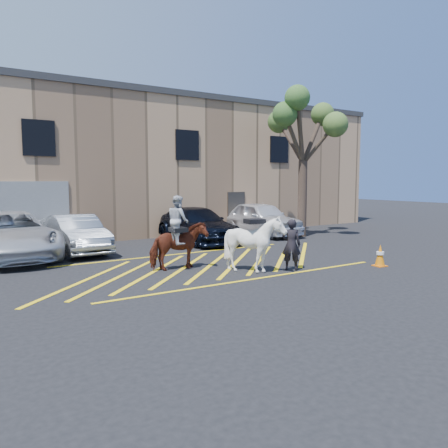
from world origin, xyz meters
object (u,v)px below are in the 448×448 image
car_silver_sedan (76,234)px  mounted_bay (178,240)px  car_blue_suv (197,225)px  tree (304,122)px  car_white_suv (261,218)px  traffic_cone (380,255)px  saddled_white (254,243)px  car_white_pickup (9,235)px  handler (291,245)px

car_silver_sedan → mounted_bay: mounted_bay is taller
car_blue_suv → tree: bearing=-11.1°
car_white_suv → tree: bearing=-48.6°
traffic_cone → car_silver_sedan: bearing=133.4°
car_blue_suv → traffic_cone: size_ratio=7.41×
car_white_suv → traffic_cone: 8.91m
saddled_white → traffic_cone: (4.08, -1.51, -0.54)m
traffic_cone → mounted_bay: bearing=152.1°
saddled_white → car_white_pickup: bearing=132.0°
handler → car_white_suv: bearing=-80.5°
mounted_bay → saddled_white: mounted_bay is taller
car_silver_sedan → handler: (4.87, -7.10, 0.07)m
car_blue_suv → handler: 7.24m
saddled_white → mounted_bay: bearing=138.4°
mounted_bay → tree: (9.00, 4.01, 4.73)m
car_white_pickup → car_silver_sedan: bearing=-2.4°
tree → saddled_white: bearing=-142.0°
car_silver_sedan → tree: (10.89, -1.09, 4.95)m
car_white_pickup → mounted_bay: 6.69m
handler → traffic_cone: handler is taller
handler → tree: bearing=-94.1°
car_white_pickup → tree: tree is taller
car_blue_suv → mounted_bay: 6.34m
car_white_pickup → tree: (13.28, -1.14, 4.84)m
car_silver_sedan → traffic_cone: (7.78, -8.23, -0.38)m
car_blue_suv → handler: (-0.62, -7.21, 0.03)m
saddled_white → traffic_cone: bearing=-20.4°
car_white_pickup → saddled_white: bearing=-49.3°
car_white_suv → handler: (-4.65, -7.60, -0.05)m
car_silver_sedan → tree: 12.01m
traffic_cone → handler: bearing=158.8°
handler → mounted_bay: (-2.98, 1.99, 0.14)m
handler → car_silver_sedan: bearing=-14.5°
mounted_bay → tree: 10.93m
mounted_bay → tree: tree is taller
mounted_bay → traffic_cone: size_ratio=3.26×
saddled_white → tree: bearing=38.0°
car_blue_suv → handler: bearing=-93.4°
car_silver_sedan → tree: tree is taller
car_white_pickup → car_blue_suv: 7.88m
car_silver_sedan → car_blue_suv: (5.49, 0.11, 0.04)m
car_white_pickup → mounted_bay: (4.28, -5.15, 0.11)m
car_silver_sedan → mounted_bay: (1.89, -5.10, 0.22)m
saddled_white → traffic_cone: 4.38m
traffic_cone → saddled_white: bearing=159.6°
car_blue_suv → car_white_suv: bearing=7.0°
car_white_suv → car_blue_suv: bearing=-173.8°
tree → car_white_pickup: bearing=175.1°
car_white_pickup → car_white_suv: size_ratio=1.21×
car_white_suv → mounted_bay: mounted_bay is taller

